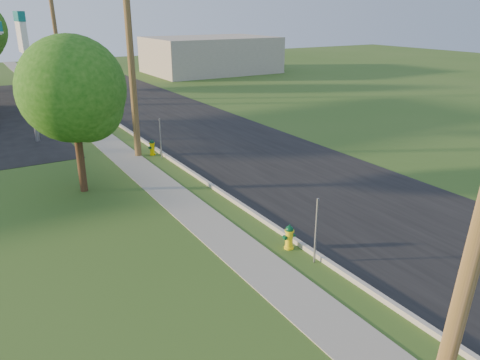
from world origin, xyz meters
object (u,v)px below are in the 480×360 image
(utility_pole_mid, at_px, (131,54))
(utility_pole_far, at_px, (57,39))
(tree_verge, at_px, (76,93))
(price_pylon, at_px, (23,40))
(hydrant_near, at_px, (289,237))
(hydrant_mid, at_px, (152,147))
(hydrant_far, at_px, (95,110))

(utility_pole_mid, height_order, utility_pole_far, utility_pole_mid)
(utility_pole_far, bearing_deg, tree_verge, -98.98)
(price_pylon, height_order, tree_verge, price_pylon)
(hydrant_near, distance_m, hydrant_mid, 11.51)
(hydrant_mid, height_order, hydrant_far, hydrant_mid)
(utility_pole_far, height_order, hydrant_near, utility_pole_far)
(utility_pole_mid, distance_m, hydrant_far, 11.91)
(utility_pole_mid, bearing_deg, hydrant_near, -86.52)
(hydrant_mid, relative_size, hydrant_far, 1.13)
(hydrant_near, xyz_separation_m, hydrant_far, (-0.03, 22.71, -0.04))
(utility_pole_far, xyz_separation_m, price_pylon, (-3.90, -12.50, 0.63))
(hydrant_near, xyz_separation_m, hydrant_mid, (-0.05, 11.51, 0.01))
(tree_verge, xyz_separation_m, hydrant_far, (4.10, 14.58, -3.59))
(hydrant_far, bearing_deg, price_pylon, -129.97)
(tree_verge, distance_m, hydrant_mid, 6.38)
(hydrant_near, bearing_deg, hydrant_far, 90.09)
(utility_pole_far, bearing_deg, hydrant_far, -84.48)
(utility_pole_far, distance_m, price_pylon, 13.11)
(hydrant_near, relative_size, hydrant_mid, 0.98)
(utility_pole_far, bearing_deg, hydrant_mid, -87.90)
(utility_pole_mid, height_order, hydrant_near, utility_pole_mid)
(utility_pole_far, distance_m, hydrant_near, 30.08)
(hydrant_mid, bearing_deg, price_pylon, 128.55)
(utility_pole_mid, relative_size, hydrant_near, 12.31)
(utility_pole_far, bearing_deg, hydrant_near, -88.62)
(utility_pole_mid, xyz_separation_m, utility_pole_far, (0.00, 18.00, -0.15))
(hydrant_near, bearing_deg, utility_pole_mid, 93.48)
(price_pylon, relative_size, hydrant_far, 9.55)
(price_pylon, bearing_deg, hydrant_mid, -51.45)
(utility_pole_far, xyz_separation_m, tree_verge, (-3.42, -21.62, -0.86))
(price_pylon, distance_m, hydrant_far, 8.76)
(hydrant_mid, distance_m, hydrant_far, 11.20)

